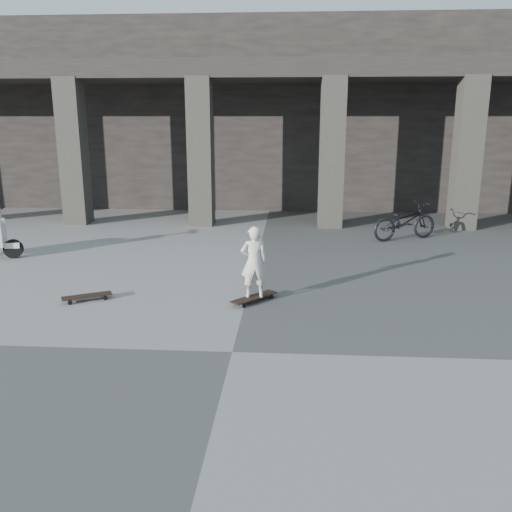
# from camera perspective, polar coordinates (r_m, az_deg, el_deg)

# --- Properties ---
(ground) EXTENTS (90.00, 90.00, 0.00)m
(ground) POSITION_cam_1_polar(r_m,az_deg,el_deg) (7.10, -2.52, -10.06)
(ground) COLOR #464644
(ground) RESTS_ON ground
(colonnade) EXTENTS (28.00, 8.82, 6.00)m
(colonnade) POSITION_cam_1_polar(r_m,az_deg,el_deg) (20.21, 1.81, 14.61)
(colonnade) COLOR black
(colonnade) RESTS_ON ground
(longboard) EXTENTS (0.76, 0.82, 0.09)m
(longboard) POSITION_cam_1_polar(r_m,az_deg,el_deg) (8.90, -0.22, -4.41)
(longboard) COLOR black
(longboard) RESTS_ON ground
(skateboard_spare) EXTENTS (0.80, 0.55, 0.09)m
(skateboard_spare) POSITION_cam_1_polar(r_m,az_deg,el_deg) (9.38, -17.37, -4.09)
(skateboard_spare) COLOR black
(skateboard_spare) RESTS_ON ground
(child) EXTENTS (0.47, 0.35, 1.18)m
(child) POSITION_cam_1_polar(r_m,az_deg,el_deg) (8.73, -0.22, -0.63)
(child) COLOR beige
(child) RESTS_ON longboard
(bicycle) EXTENTS (1.85, 1.29, 0.92)m
(bicycle) POSITION_cam_1_polar(r_m,az_deg,el_deg) (13.84, 15.38, 3.53)
(bicycle) COLOR black
(bicycle) RESTS_ON ground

